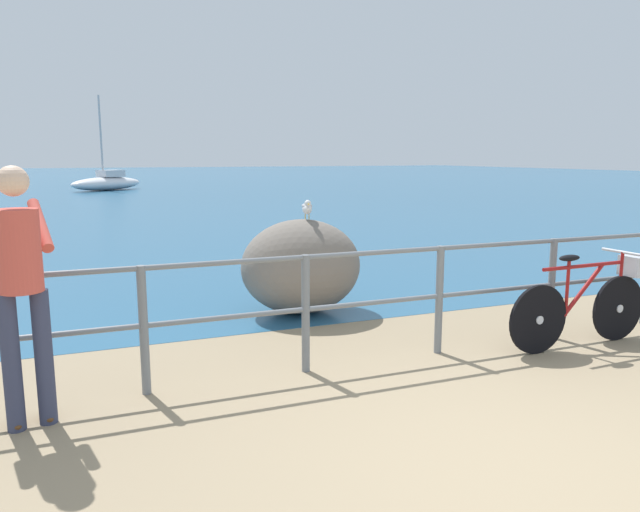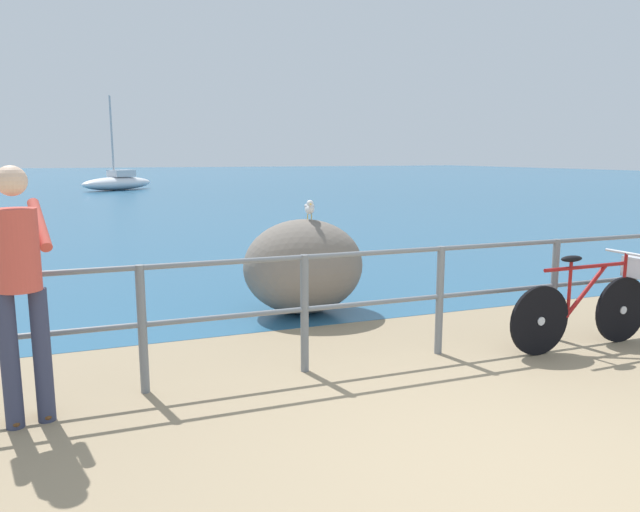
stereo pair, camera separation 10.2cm
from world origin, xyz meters
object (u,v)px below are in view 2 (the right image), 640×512
object	(u,v)px
person_at_railing	(20,284)
seagull	(310,207)
bicycle	(595,300)
breakwater_boulder_main	(304,266)
sailboat	(118,182)

from	to	relation	value
person_at_railing	seagull	distance (m)	3.53
bicycle	breakwater_boulder_main	size ratio (longest dim) A/B	1.19
seagull	sailboat	bearing A→B (deg)	-162.60
sailboat	breakwater_boulder_main	bearing A→B (deg)	54.08
bicycle	breakwater_boulder_main	distance (m)	3.12
person_at_railing	sailboat	bearing A→B (deg)	-15.76
person_at_railing	sailboat	world-z (taller)	sailboat
bicycle	breakwater_boulder_main	xyz separation A→B (m)	(-2.22, 2.20, 0.09)
bicycle	sailboat	bearing A→B (deg)	94.49
bicycle	seagull	world-z (taller)	seagull
sailboat	bicycle	bearing A→B (deg)	58.20
seagull	bicycle	bearing A→B (deg)	59.72
person_at_railing	bicycle	bearing A→B (deg)	-103.25
person_at_railing	sailboat	distance (m)	29.41
bicycle	breakwater_boulder_main	world-z (taller)	breakwater_boulder_main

